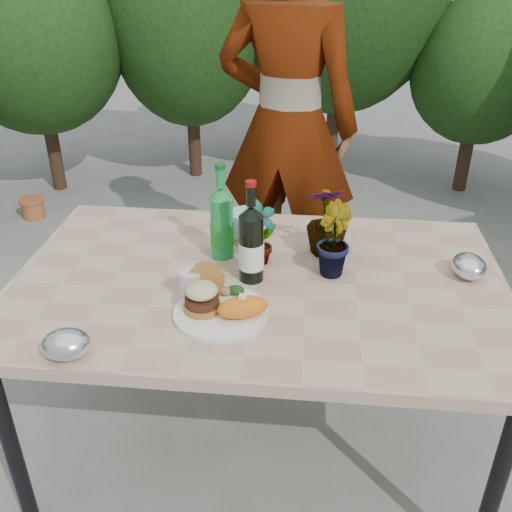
# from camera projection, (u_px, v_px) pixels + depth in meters

# --- Properties ---
(ground) EXTENTS (80.00, 80.00, 0.00)m
(ground) POSITION_uv_depth(u_px,v_px,m) (258.00, 442.00, 2.22)
(ground) COLOR slate
(ground) RESTS_ON ground
(patio_table) EXTENTS (1.60, 1.00, 0.75)m
(patio_table) POSITION_uv_depth(u_px,v_px,m) (259.00, 294.00, 1.88)
(patio_table) COLOR tan
(patio_table) RESTS_ON ground
(shrub_hedge) EXTENTS (6.92, 5.20, 2.42)m
(shrub_hedge) POSITION_uv_depth(u_px,v_px,m) (355.00, 53.00, 3.06)
(shrub_hedge) COLOR #382316
(shrub_hedge) RESTS_ON ground
(dinner_plate) EXTENTS (0.28, 0.28, 0.01)m
(dinner_plate) POSITION_uv_depth(u_px,v_px,m) (221.00, 313.00, 1.67)
(dinner_plate) COLOR white
(dinner_plate) RESTS_ON patio_table
(burger_stack) EXTENTS (0.11, 0.16, 0.11)m
(burger_stack) POSITION_uv_depth(u_px,v_px,m) (203.00, 293.00, 1.67)
(burger_stack) COLOR #B7722D
(burger_stack) RESTS_ON dinner_plate
(sweet_potato) EXTENTS (0.17, 0.12, 0.06)m
(sweet_potato) POSITION_uv_depth(u_px,v_px,m) (243.00, 307.00, 1.63)
(sweet_potato) COLOR orange
(sweet_potato) RESTS_ON dinner_plate
(grilled_veg) EXTENTS (0.08, 0.05, 0.03)m
(grilled_veg) POSITION_uv_depth(u_px,v_px,m) (231.00, 290.00, 1.74)
(grilled_veg) COLOR olive
(grilled_veg) RESTS_ON dinner_plate
(wine_bottle) EXTENTS (0.08, 0.08, 0.34)m
(wine_bottle) POSITION_uv_depth(u_px,v_px,m) (251.00, 245.00, 1.79)
(wine_bottle) COLOR black
(wine_bottle) RESTS_ON patio_table
(sparkling_water) EXTENTS (0.08, 0.08, 0.34)m
(sparkling_water) POSITION_uv_depth(u_px,v_px,m) (222.00, 224.00, 1.93)
(sparkling_water) COLOR #1A933C
(sparkling_water) RESTS_ON patio_table
(plastic_cup) EXTENTS (0.07, 0.07, 0.09)m
(plastic_cup) POSITION_uv_depth(u_px,v_px,m) (191.00, 285.00, 1.73)
(plastic_cup) COLOR silver
(plastic_cup) RESTS_ON patio_table
(seedling_left) EXTENTS (0.14, 0.14, 0.22)m
(seedling_left) POSITION_uv_depth(u_px,v_px,m) (261.00, 234.00, 1.89)
(seedling_left) COLOR #28501B
(seedling_left) RESTS_ON patio_table
(seedling_mid) EXTENTS (0.14, 0.16, 0.24)m
(seedling_mid) POSITION_uv_depth(u_px,v_px,m) (332.00, 239.00, 1.83)
(seedling_mid) COLOR #24521C
(seedling_mid) RESTS_ON patio_table
(seedling_right) EXTENTS (0.16, 0.16, 0.25)m
(seedling_right) POSITION_uv_depth(u_px,v_px,m) (327.00, 220.00, 1.95)
(seedling_right) COLOR #225B1F
(seedling_right) RESTS_ON patio_table
(blue_bowl) EXTENTS (0.17, 0.17, 0.11)m
(blue_bowl) POSITION_uv_depth(u_px,v_px,m) (247.00, 226.00, 2.07)
(blue_bowl) COLOR white
(blue_bowl) RESTS_ON patio_table
(foil_packet_left) EXTENTS (0.14, 0.12, 0.08)m
(foil_packet_left) POSITION_uv_depth(u_px,v_px,m) (66.00, 344.00, 1.49)
(foil_packet_left) COLOR silver
(foil_packet_left) RESTS_ON patio_table
(foil_packet_right) EXTENTS (0.13, 0.15, 0.08)m
(foil_packet_right) POSITION_uv_depth(u_px,v_px,m) (469.00, 266.00, 1.85)
(foil_packet_right) COLOR silver
(foil_packet_right) RESTS_ON patio_table
(person) EXTENTS (0.75, 0.57, 1.87)m
(person) POSITION_uv_depth(u_px,v_px,m) (287.00, 127.00, 2.70)
(person) COLOR #A37351
(person) RESTS_ON ground
(terracotta_pot) EXTENTS (0.17, 0.17, 0.14)m
(terracotta_pot) POSITION_uv_depth(u_px,v_px,m) (33.00, 208.00, 3.96)
(terracotta_pot) COLOR #B15B2D
(terracotta_pot) RESTS_ON ground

